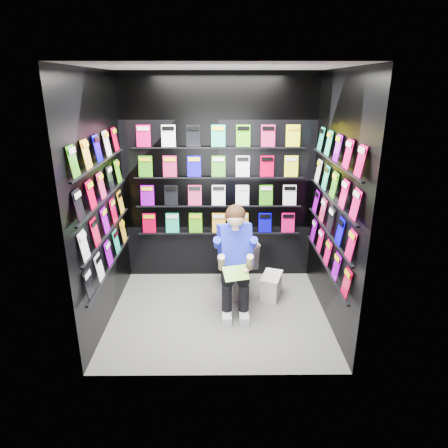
{
  "coord_description": "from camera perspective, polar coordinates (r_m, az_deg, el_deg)",
  "views": [
    {
      "loc": [
        0.03,
        -3.9,
        2.46
      ],
      "look_at": [
        0.06,
        0.15,
        1.02
      ],
      "focal_mm": 32.0,
      "sensor_mm": 36.0,
      "label": 1
    }
  ],
  "objects": [
    {
      "name": "wall_right",
      "position": [
        4.24,
        15.62,
        2.88
      ],
      "size": [
        0.04,
        2.0,
        2.6
      ],
      "primitive_type": "cube",
      "color": "black",
      "rests_on": "floor"
    },
    {
      "name": "wall_back",
      "position": [
        5.04,
        -0.78,
        6.19
      ],
      "size": [
        2.4,
        0.04,
        2.6
      ],
      "primitive_type": "cube",
      "color": "black",
      "rests_on": "floor"
    },
    {
      "name": "ceiling",
      "position": [
        3.91,
        -0.95,
        21.55
      ],
      "size": [
        2.4,
        2.4,
        0.0
      ],
      "primitive_type": "plane",
      "color": "white",
      "rests_on": "floor"
    },
    {
      "name": "comics_left",
      "position": [
        4.24,
        -16.87,
        2.85
      ],
      "size": [
        0.06,
        1.7,
        1.37
      ],
      "primitive_type": null,
      "color": "#B81F53",
      "rests_on": "wall_left"
    },
    {
      "name": "comics_right",
      "position": [
        4.23,
        15.23,
        2.95
      ],
      "size": [
        0.06,
        1.7,
        1.37
      ],
      "primitive_type": null,
      "color": "#B81F53",
      "rests_on": "wall_right"
    },
    {
      "name": "reader",
      "position": [
        4.46,
        1.56,
        -3.1
      ],
      "size": [
        0.66,
        0.81,
        1.31
      ],
      "primitive_type": null,
      "rotation": [
        0.0,
        0.0,
        0.27
      ],
      "color": "#0713C8",
      "rests_on": "toilet"
    },
    {
      "name": "toilet",
      "position": [
        4.96,
        1.37,
        -5.46
      ],
      "size": [
        0.6,
        0.83,
        0.73
      ],
      "primitive_type": "imported",
      "rotation": [
        0.0,
        0.0,
        3.41
      ],
      "color": "white",
      "rests_on": "floor"
    },
    {
      "name": "wall_left",
      "position": [
        4.25,
        -17.25,
        2.78
      ],
      "size": [
        0.04,
        2.0,
        2.6
      ],
      "primitive_type": "cube",
      "color": "black",
      "rests_on": "floor"
    },
    {
      "name": "held_comic",
      "position": [
        4.21,
        1.71,
        -7.03
      ],
      "size": [
        0.3,
        0.22,
        0.11
      ],
      "primitive_type": "cube",
      "rotation": [
        -0.96,
        0.0,
        0.27
      ],
      "color": "#159340",
      "rests_on": "reader"
    },
    {
      "name": "wall_front",
      "position": [
        3.13,
        -0.96,
        -2.28
      ],
      "size": [
        2.4,
        0.04,
        2.6
      ],
      "primitive_type": "cube",
      "color": "black",
      "rests_on": "floor"
    },
    {
      "name": "longbox_lid",
      "position": [
        4.85,
        6.83,
        -7.4
      ],
      "size": [
        0.32,
        0.42,
        0.03
      ],
      "primitive_type": "cube",
      "rotation": [
        0.0,
        0.0,
        -0.33
      ],
      "color": "silver",
      "rests_on": "longbox"
    },
    {
      "name": "comics_back",
      "position": [
        5.01,
        -0.79,
        6.17
      ],
      "size": [
        2.1,
        0.06,
        1.37
      ],
      "primitive_type": null,
      "color": "#B81F53",
      "rests_on": "wall_back"
    },
    {
      "name": "floor",
      "position": [
        4.61,
        -0.77,
        -12.71
      ],
      "size": [
        2.4,
        2.4,
        0.0
      ],
      "primitive_type": "plane",
      "color": "#5D5E5B",
      "rests_on": "ground"
    },
    {
      "name": "longbox",
      "position": [
        4.91,
        6.76,
        -8.92
      ],
      "size": [
        0.3,
        0.4,
        0.26
      ],
      "primitive_type": "cube",
      "rotation": [
        0.0,
        0.0,
        -0.33
      ],
      "color": "silver",
      "rests_on": "floor"
    }
  ]
}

